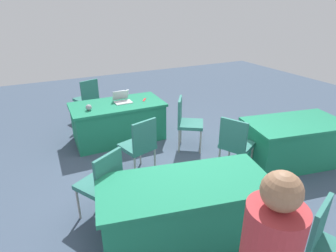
# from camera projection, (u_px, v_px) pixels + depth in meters

# --- Properties ---
(ground_plane) EXTENTS (14.40, 14.40, 0.00)m
(ground_plane) POSITION_uv_depth(u_px,v_px,m) (181.00, 181.00, 4.22)
(ground_plane) COLOR #3D4C60
(table_foreground) EXTENTS (1.75, 0.94, 0.74)m
(table_foreground) POSITION_uv_depth(u_px,v_px,m) (118.00, 121.00, 5.42)
(table_foreground) COLOR #1E7A56
(table_foreground) RESTS_ON ground
(table_mid_left) EXTENTS (2.00, 1.18, 0.74)m
(table_mid_left) POSITION_uv_depth(u_px,v_px,m) (185.00, 210.00, 3.10)
(table_mid_left) COLOR #1E7A56
(table_mid_left) RESTS_ON ground
(table_mid_right) EXTENTS (1.72, 1.15, 0.74)m
(table_mid_right) POSITION_uv_depth(u_px,v_px,m) (292.00, 142.00, 4.60)
(table_mid_right) COLOR #1E7A56
(table_mid_right) RESTS_ON ground
(chair_near_front) EXTENTS (0.60, 0.60, 0.95)m
(chair_near_front) POSITION_uv_depth(u_px,v_px,m) (102.00, 181.00, 3.30)
(chair_near_front) COLOR #9E9993
(chair_near_front) RESTS_ON ground
(chair_tucked_left) EXTENTS (0.59, 0.59, 0.96)m
(chair_tucked_left) POSITION_uv_depth(u_px,v_px,m) (236.00, 142.00, 4.20)
(chair_tucked_left) COLOR #9E9993
(chair_tucked_left) RESTS_ON ground
(chair_tucked_right) EXTENTS (0.57, 0.57, 0.94)m
(chair_tucked_right) POSITION_uv_depth(u_px,v_px,m) (330.00, 248.00, 2.41)
(chair_tucked_right) COLOR #9E9993
(chair_tucked_right) RESTS_ON ground
(chair_aisle) EXTENTS (0.61, 0.61, 0.96)m
(chair_aisle) POSITION_uv_depth(u_px,v_px,m) (187.00, 120.00, 4.98)
(chair_aisle) COLOR #9E9993
(chair_aisle) RESTS_ON ground
(chair_by_pillar) EXTENTS (0.56, 0.56, 0.96)m
(chair_by_pillar) POSITION_uv_depth(u_px,v_px,m) (88.00, 97.00, 6.23)
(chair_by_pillar) COLOR #9E9993
(chair_by_pillar) RESTS_ON ground
(chair_back_row) EXTENTS (0.54, 0.54, 0.96)m
(chair_back_row) POSITION_uv_depth(u_px,v_px,m) (140.00, 144.00, 4.17)
(chair_back_row) COLOR #9E9993
(chair_back_row) RESTS_ON ground
(laptop_silver) EXTENTS (0.32, 0.30, 0.21)m
(laptop_silver) POSITION_uv_depth(u_px,v_px,m) (122.00, 100.00, 5.33)
(laptop_silver) COLOR silver
(laptop_silver) RESTS_ON table_foreground
(yarn_ball) EXTENTS (0.11, 0.11, 0.11)m
(yarn_ball) POSITION_uv_depth(u_px,v_px,m) (89.00, 107.00, 4.91)
(yarn_ball) COLOR gray
(yarn_ball) RESTS_ON table_foreground
(scissors_red) EXTENTS (0.12, 0.17, 0.01)m
(scissors_red) POSITION_uv_depth(u_px,v_px,m) (144.00, 100.00, 5.46)
(scissors_red) COLOR red
(scissors_red) RESTS_ON table_foreground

